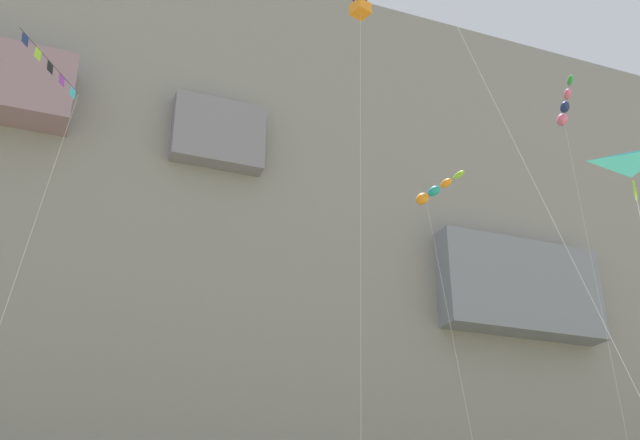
{
  "coord_description": "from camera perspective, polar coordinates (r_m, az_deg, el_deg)",
  "views": [
    {
      "loc": [
        -12.38,
        -4.9,
        2.49
      ],
      "look_at": [
        -1.05,
        24.65,
        17.35
      ],
      "focal_mm": 42.71,
      "sensor_mm": 36.0,
      "label": 1
    }
  ],
  "objects": [
    {
      "name": "kite_banner_near_cliff",
      "position": [
        27.04,
        -20.31,
        7.23
      ],
      "size": [
        2.26,
        3.4,
        18.56
      ],
      "color": "black",
      "rests_on": "ground"
    },
    {
      "name": "kite_box_upper_mid",
      "position": [
        45.41,
        3.02,
        15.99
      ],
      "size": [
        2.54,
        3.27,
        33.36
      ],
      "color": "purple",
      "rests_on": "ground"
    },
    {
      "name": "kite_windsock_high_center",
      "position": [
        41.7,
        8.47,
        2.03
      ],
      "size": [
        1.67,
        4.2,
        21.75
      ],
      "color": "orange",
      "rests_on": "ground"
    },
    {
      "name": "kite_windsock_low_right",
      "position": [
        55.07,
        17.87,
        7.92
      ],
      "size": [
        3.3,
        5.14,
        31.84
      ],
      "color": "pink",
      "rests_on": "ground"
    },
    {
      "name": "kite_delta_mid_center",
      "position": [
        26.4,
        10.15,
        15.83
      ],
      "size": [
        2.81,
        6.25,
        20.84
      ],
      "color": "yellow",
      "rests_on": "ground"
    },
    {
      "name": "kite_delta_high_right",
      "position": [
        21.19,
        22.6,
        1.35
      ],
      "size": [
        3.7,
        3.74,
        11.63
      ],
      "color": "#38B2D1",
      "rests_on": "ground"
    },
    {
      "name": "cliff_face",
      "position": [
        75.46,
        -10.11,
        -3.79
      ],
      "size": [
        180.0,
        25.03,
        58.93
      ],
      "color": "gray",
      "rests_on": "ground"
    }
  ]
}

